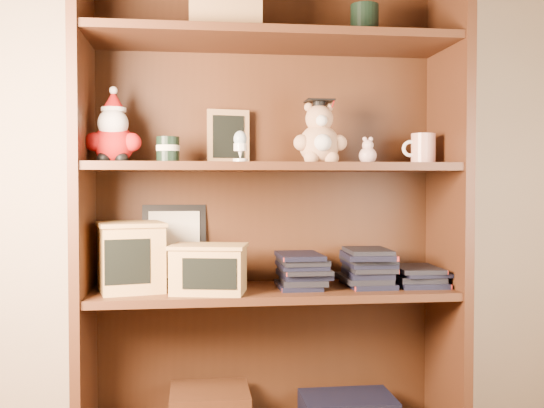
{
  "coord_description": "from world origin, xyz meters",
  "views": [
    {
      "loc": [
        -0.1,
        -0.7,
        0.89
      ],
      "look_at": [
        0.15,
        1.3,
        0.82
      ],
      "focal_mm": 42.0,
      "sensor_mm": 36.0,
      "label": 1
    }
  ],
  "objects": [
    {
      "name": "book_stack_right",
      "position": [
        0.63,
        1.3,
        0.58
      ],
      "size": [
        0.14,
        0.2,
        0.06
      ],
      "color": "black",
      "rests_on": "shelf_lower"
    },
    {
      "name": "grad_teddy_bear",
      "position": [
        0.3,
        1.3,
        1.03
      ],
      "size": [
        0.17,
        0.15,
        0.21
      ],
      "color": "tan",
      "rests_on": "shelf_upper"
    },
    {
      "name": "teacher_mug",
      "position": [
        0.65,
        1.31,
        1.0
      ],
      "size": [
        0.11,
        0.08,
        0.1
      ],
      "color": "silver",
      "rests_on": "shelf_upper"
    },
    {
      "name": "shelf_lower",
      "position": [
        0.15,
        1.3,
        0.54
      ],
      "size": [
        1.14,
        0.33,
        0.02
      ],
      "color": "#432313",
      "rests_on": "ground"
    },
    {
      "name": "certificate_frame",
      "position": [
        -0.16,
        1.44,
        0.68
      ],
      "size": [
        0.21,
        0.05,
        0.26
      ],
      "color": "black",
      "rests_on": "shelf_lower"
    },
    {
      "name": "chalkboard_plaque",
      "position": [
        0.02,
        1.42,
        1.04
      ],
      "size": [
        0.14,
        0.09,
        0.18
      ],
      "color": "#9E7547",
      "rests_on": "shelf_upper"
    },
    {
      "name": "book_stack_mid",
      "position": [
        0.46,
        1.3,
        0.61
      ],
      "size": [
        0.14,
        0.2,
        0.13
      ],
      "color": "black",
      "rests_on": "shelf_lower"
    },
    {
      "name": "egg_cup",
      "position": [
        0.04,
        1.23,
        1.0
      ],
      "size": [
        0.05,
        0.05,
        0.1
      ],
      "color": "white",
      "rests_on": "shelf_upper"
    },
    {
      "name": "bookcase",
      "position": [
        0.15,
        1.36,
        0.78
      ],
      "size": [
        1.2,
        0.35,
        1.6
      ],
      "color": "#432313",
      "rests_on": "ground"
    },
    {
      "name": "santa_plush",
      "position": [
        -0.34,
        1.3,
        1.04
      ],
      "size": [
        0.17,
        0.12,
        0.24
      ],
      "color": "#A50F0F",
      "rests_on": "shelf_upper"
    },
    {
      "name": "pink_figurine",
      "position": [
        0.46,
        1.31,
        0.98
      ],
      "size": [
        0.06,
        0.06,
        0.09
      ],
      "color": "beige",
      "rests_on": "shelf_upper"
    },
    {
      "name": "treats_box",
      "position": [
        -0.29,
        1.3,
        0.66
      ],
      "size": [
        0.24,
        0.24,
        0.21
      ],
      "color": "tan",
      "rests_on": "shelf_lower"
    },
    {
      "name": "teachers_tin",
      "position": [
        -0.18,
        1.3,
        0.99
      ],
      "size": [
        0.07,
        0.07,
        0.08
      ],
      "color": "black",
      "rests_on": "shelf_upper"
    },
    {
      "name": "book_stack_left",
      "position": [
        0.25,
        1.3,
        0.61
      ],
      "size": [
        0.14,
        0.2,
        0.11
      ],
      "color": "black",
      "rests_on": "shelf_lower"
    },
    {
      "name": "shelf_upper",
      "position": [
        0.15,
        1.3,
        0.94
      ],
      "size": [
        1.14,
        0.33,
        0.02
      ],
      "color": "#432313",
      "rests_on": "ground"
    },
    {
      "name": "pencils_box",
      "position": [
        -0.05,
        1.24,
        0.63
      ],
      "size": [
        0.26,
        0.2,
        0.15
      ],
      "color": "tan",
      "rests_on": "shelf_lower"
    }
  ]
}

